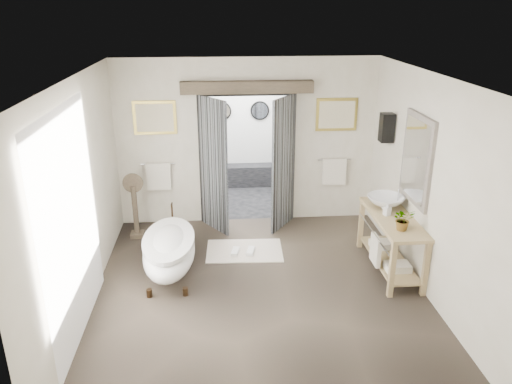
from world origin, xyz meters
TOP-DOWN VIEW (x-y plane):
  - ground_plane at (0.00, 0.00)m, footprint 5.00×5.00m
  - room_shell at (-0.04, -0.11)m, footprint 4.52×5.02m
  - shower_room at (0.00, 3.99)m, footprint 2.22×2.01m
  - back_wall_dressing at (0.00, 2.32)m, footprint 3.82×0.74m
  - clawfoot_tub at (-1.25, 0.60)m, footprint 0.74×1.65m
  - vanity at (1.95, 0.49)m, footprint 0.57×1.60m
  - pedestal_mirror at (-1.92, 1.92)m, footprint 0.34×0.22m
  - rug at (-0.13, 1.23)m, footprint 1.23×0.85m
  - slippers at (-0.16, 1.16)m, footprint 0.40×0.28m
  - basin at (1.96, 0.82)m, footprint 0.72×0.72m
  - plant at (1.94, 0.05)m, footprint 0.28×0.24m
  - soap_bottle_a at (1.90, 0.55)m, footprint 0.11×0.11m
  - soap_bottle_b at (1.94, 1.08)m, footprint 0.17×0.17m

SIDE VIEW (x-z plane):
  - ground_plane at x=0.00m, z-range 0.00..0.00m
  - rug at x=-0.13m, z-range 0.00..0.01m
  - slippers at x=-0.16m, z-range 0.01..0.07m
  - clawfoot_tub at x=-1.25m, z-range -0.01..0.80m
  - pedestal_mirror at x=-1.92m, z-range -0.08..1.05m
  - vanity at x=1.95m, z-range 0.08..0.93m
  - shower_room at x=0.00m, z-range -0.35..2.16m
  - soap_bottle_b at x=1.94m, z-range 0.85..1.03m
  - basin at x=1.96m, z-range 0.85..1.04m
  - soap_bottle_a at x=1.90m, z-range 0.85..1.04m
  - plant at x=1.94m, z-range 0.85..1.16m
  - back_wall_dressing at x=0.00m, z-range 0.30..2.82m
  - room_shell at x=-0.04m, z-range 0.40..3.31m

